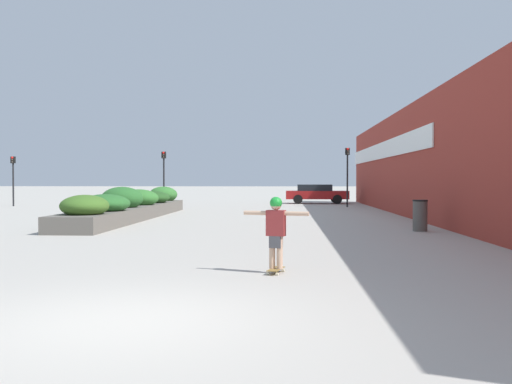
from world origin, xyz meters
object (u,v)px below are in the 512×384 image
object	(u,v)px
traffic_light_left	(164,169)
traffic_light_far_left	(13,172)
skateboarder	(276,225)
car_center_left	(316,193)
car_leftmost	(459,193)
trash_bin	(420,215)
traffic_light_right	(347,167)
skateboard	(276,270)

from	to	relation	value
traffic_light_left	traffic_light_far_left	distance (m)	10.19
skateboarder	traffic_light_far_left	size ratio (longest dim) A/B	0.41
skateboarder	car_center_left	distance (m)	32.04
car_leftmost	traffic_light_far_left	bearing A→B (deg)	103.02
skateboarder	car_center_left	world-z (taller)	skateboarder
skateboarder	traffic_light_left	size ratio (longest dim) A/B	0.37
skateboarder	traffic_light_left	world-z (taller)	traffic_light_left
trash_bin	traffic_light_right	xyz separation A→B (m)	(-0.61, 17.39, 2.04)
car_center_left	car_leftmost	bearing A→B (deg)	100.20
skateboarder	trash_bin	xyz separation A→B (m)	(4.79, 9.08, -0.37)
traffic_light_far_left	traffic_light_left	bearing A→B (deg)	0.80
trash_bin	skateboard	bearing A→B (deg)	-117.80
car_leftmost	car_center_left	xyz separation A→B (m)	(-11.07, -1.99, 0.00)
car_leftmost	traffic_light_right	xyz separation A→B (m)	(-9.36, -7.47, 1.82)
traffic_light_left	traffic_light_right	distance (m)	12.08
car_leftmost	car_center_left	size ratio (longest dim) A/B	0.98
skateboarder	traffic_light_far_left	world-z (taller)	traffic_light_far_left
skateboarder	trash_bin	world-z (taller)	skateboarder
skateboarder	trash_bin	size ratio (longest dim) A/B	1.26
trash_bin	car_center_left	size ratio (longest dim) A/B	0.23
skateboard	car_center_left	distance (m)	32.05
skateboard	traffic_light_right	bearing A→B (deg)	96.31
skateboard	trash_bin	size ratio (longest dim) A/B	0.61
car_leftmost	trash_bin	bearing A→B (deg)	160.60
trash_bin	traffic_light_far_left	distance (m)	28.88
skateboard	trash_bin	distance (m)	10.27
skateboarder	car_leftmost	bearing A→B (deg)	83.53
skateboarder	trash_bin	distance (m)	10.27
car_center_left	traffic_light_far_left	size ratio (longest dim) A/B	1.39
traffic_light_far_left	trash_bin	bearing A→B (deg)	-37.49
skateboarder	traffic_light_far_left	bearing A→B (deg)	139.47
car_center_left	skateboarder	bearing A→B (deg)	-4.42
trash_bin	traffic_light_far_left	xyz separation A→B (m)	(-22.87, 17.55, 1.74)
traffic_light_left	skateboard	bearing A→B (deg)	-73.55
traffic_light_left	car_center_left	bearing A→B (deg)	26.55
traffic_light_left	car_leftmost	bearing A→B (deg)	18.50
car_center_left	traffic_light_far_left	world-z (taller)	traffic_light_far_left
car_leftmost	skateboard	bearing A→B (deg)	158.25
skateboard	car_center_left	bearing A→B (deg)	100.86
skateboarder	car_leftmost	size ratio (longest dim) A/B	0.30
trash_bin	traffic_light_left	world-z (taller)	traffic_light_left
car_center_left	traffic_light_left	distance (m)	11.72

